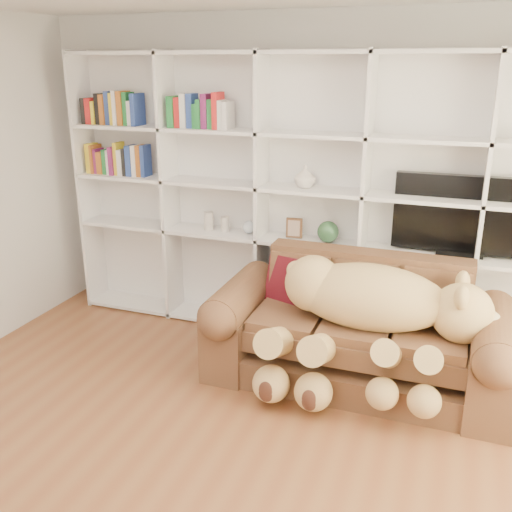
% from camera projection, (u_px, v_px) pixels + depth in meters
% --- Properties ---
extents(wall_back, '(5.00, 0.02, 2.70)m').
position_uv_depth(wall_back, '(318.00, 180.00, 4.85)').
color(wall_back, silver).
rests_on(wall_back, floor).
extents(bookshelf, '(4.43, 0.35, 2.40)m').
position_uv_depth(bookshelf, '(286.00, 186.00, 4.82)').
color(bookshelf, white).
rests_on(bookshelf, floor).
extents(sofa, '(2.18, 0.94, 0.92)m').
position_uv_depth(sofa, '(358.00, 337.00, 4.26)').
color(sofa, brown).
rests_on(sofa, floor).
extents(teddy_bear, '(1.59, 0.88, 0.92)m').
position_uv_depth(teddy_bear, '(368.00, 313.00, 3.98)').
color(teddy_bear, '#DDBC6E').
rests_on(teddy_bear, sofa).
extents(throw_pillow, '(0.43, 0.32, 0.40)m').
position_uv_depth(throw_pillow, '(291.00, 282.00, 4.49)').
color(throw_pillow, '#58110F').
rests_on(throw_pillow, sofa).
extents(tv, '(1.06, 0.18, 0.62)m').
position_uv_depth(tv, '(464.00, 216.00, 4.39)').
color(tv, black).
rests_on(tv, bookshelf).
extents(picture_frame, '(0.14, 0.04, 0.17)m').
position_uv_depth(picture_frame, '(294.00, 228.00, 4.85)').
color(picture_frame, '#54341D').
rests_on(picture_frame, bookshelf).
extents(green_vase, '(0.18, 0.18, 0.18)m').
position_uv_depth(green_vase, '(328.00, 232.00, 4.75)').
color(green_vase, '#2D5732').
rests_on(green_vase, bookshelf).
extents(figurine_tall, '(0.09, 0.09, 0.17)m').
position_uv_depth(figurine_tall, '(209.00, 221.00, 5.11)').
color(figurine_tall, beige).
rests_on(figurine_tall, bookshelf).
extents(figurine_short, '(0.09, 0.09, 0.13)m').
position_uv_depth(figurine_short, '(225.00, 224.00, 5.07)').
color(figurine_short, beige).
rests_on(figurine_short, bookshelf).
extents(snow_globe, '(0.11, 0.11, 0.11)m').
position_uv_depth(snow_globe, '(249.00, 227.00, 5.00)').
color(snow_globe, silver).
rests_on(snow_globe, bookshelf).
extents(shelf_vase, '(0.21, 0.21, 0.18)m').
position_uv_depth(shelf_vase, '(305.00, 176.00, 4.68)').
color(shelf_vase, beige).
rests_on(shelf_vase, bookshelf).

